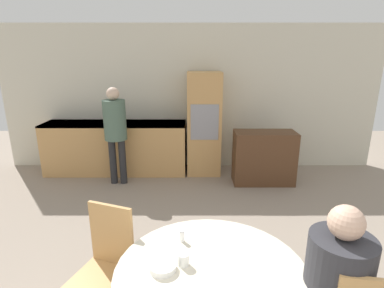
{
  "coord_description": "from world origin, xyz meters",
  "views": [
    {
      "loc": [
        0.03,
        -0.29,
        2.05
      ],
      "look_at": [
        0.05,
        2.92,
        1.1
      ],
      "focal_mm": 28.0,
      "sensor_mm": 36.0,
      "label": 1
    }
  ],
  "objects_px": {
    "chair_far_left": "(105,260)",
    "cup": "(182,260)",
    "oven_unit": "(203,124)",
    "bowl_near": "(162,267)",
    "sideboard": "(262,157)",
    "person_standing": "(114,126)"
  },
  "relations": [
    {
      "from": "chair_far_left",
      "to": "person_standing",
      "type": "height_order",
      "value": "person_standing"
    },
    {
      "from": "cup",
      "to": "bowl_near",
      "type": "xyz_separation_m",
      "value": [
        -0.13,
        -0.05,
        -0.02
      ]
    },
    {
      "from": "bowl_near",
      "to": "chair_far_left",
      "type": "bearing_deg",
      "value": 140.94
    },
    {
      "from": "cup",
      "to": "sideboard",
      "type": "bearing_deg",
      "value": 67.84
    },
    {
      "from": "chair_far_left",
      "to": "bowl_near",
      "type": "xyz_separation_m",
      "value": [
        0.48,
        -0.39,
        0.24
      ]
    },
    {
      "from": "chair_far_left",
      "to": "cup",
      "type": "height_order",
      "value": "chair_far_left"
    },
    {
      "from": "chair_far_left",
      "to": "sideboard",
      "type": "bearing_deg",
      "value": 75.88
    },
    {
      "from": "oven_unit",
      "to": "cup",
      "type": "bearing_deg",
      "value": -94.27
    },
    {
      "from": "oven_unit",
      "to": "bowl_near",
      "type": "relative_size",
      "value": 10.46
    },
    {
      "from": "sideboard",
      "to": "person_standing",
      "type": "relative_size",
      "value": 0.62
    },
    {
      "from": "sideboard",
      "to": "bowl_near",
      "type": "xyz_separation_m",
      "value": [
        -1.37,
        -3.1,
        0.34
      ]
    },
    {
      "from": "oven_unit",
      "to": "cup",
      "type": "relative_size",
      "value": 21.8
    },
    {
      "from": "person_standing",
      "to": "bowl_near",
      "type": "relative_size",
      "value": 9.25
    },
    {
      "from": "person_standing",
      "to": "bowl_near",
      "type": "xyz_separation_m",
      "value": [
        1.04,
        -3.07,
        -0.21
      ]
    },
    {
      "from": "chair_far_left",
      "to": "bowl_near",
      "type": "bearing_deg",
      "value": -18.79
    },
    {
      "from": "sideboard",
      "to": "chair_far_left",
      "type": "xyz_separation_m",
      "value": [
        -1.85,
        -2.71,
        0.09
      ]
    },
    {
      "from": "oven_unit",
      "to": "cup",
      "type": "xyz_separation_m",
      "value": [
        -0.26,
        -3.55,
        -0.11
      ]
    },
    {
      "from": "oven_unit",
      "to": "bowl_near",
      "type": "height_order",
      "value": "oven_unit"
    },
    {
      "from": "cup",
      "to": "bowl_near",
      "type": "bearing_deg",
      "value": -160.26
    },
    {
      "from": "oven_unit",
      "to": "person_standing",
      "type": "bearing_deg",
      "value": -159.92
    },
    {
      "from": "oven_unit",
      "to": "sideboard",
      "type": "height_order",
      "value": "oven_unit"
    },
    {
      "from": "oven_unit",
      "to": "chair_far_left",
      "type": "bearing_deg",
      "value": -105.26
    }
  ]
}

